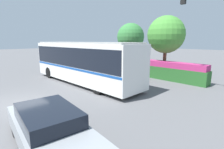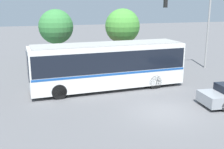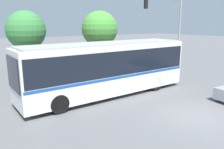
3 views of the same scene
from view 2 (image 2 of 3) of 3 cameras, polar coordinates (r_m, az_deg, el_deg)
name	(u,v)px [view 2 (image 2 of 3)]	position (r m, az deg, el deg)	size (l,w,h in m)	color
ground_plane	(164,112)	(15.99, 10.79, -7.72)	(140.00, 140.00, 0.00)	#5B5B5E
city_bus	(108,63)	(19.56, -0.84, 2.37)	(11.13, 2.91, 3.30)	silver
traffic_light_pole	(196,20)	(26.64, 17.17, 10.89)	(5.69, 0.24, 6.93)	gray
flowering_hedge	(116,60)	(26.29, 0.83, 3.07)	(9.82, 1.07, 1.60)	#286028
street_tree_left	(56,27)	(27.42, -11.63, 9.74)	(3.35, 3.35, 5.56)	brown
street_tree_centre	(122,26)	(26.66, 2.21, 10.03)	(3.34, 3.34, 5.62)	brown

